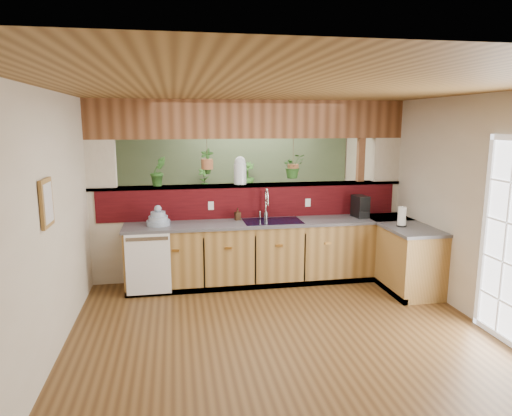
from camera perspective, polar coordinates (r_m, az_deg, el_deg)
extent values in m
cube|color=#54371A|center=(5.80, 1.63, -12.51)|extent=(4.60, 7.00, 0.01)
cube|color=brown|center=(5.34, 1.78, 14.06)|extent=(4.60, 7.00, 0.01)
cube|color=beige|center=(8.84, -2.96, 4.28)|extent=(4.60, 0.02, 2.60)
cube|color=beige|center=(2.27, 20.91, -15.82)|extent=(4.60, 0.02, 2.60)
cube|color=beige|center=(5.45, -22.71, -0.57)|extent=(0.02, 7.00, 2.60)
cube|color=beige|center=(6.31, 22.62, 0.87)|extent=(0.02, 7.00, 2.60)
cube|color=beige|center=(6.85, -0.64, -2.90)|extent=(4.60, 0.15, 1.35)
cube|color=#41080C|center=(6.68, -0.53, 0.68)|extent=(4.40, 0.02, 0.45)
cube|color=brown|center=(6.72, -0.65, 2.86)|extent=(4.60, 0.21, 0.04)
cube|color=brown|center=(6.66, -0.67, 11.03)|extent=(4.60, 0.15, 0.55)
cube|color=beige|center=(6.67, -18.82, 5.09)|extent=(0.40, 0.15, 0.70)
cube|color=beige|center=(7.33, 15.84, 5.71)|extent=(0.40, 0.15, 0.70)
cube|color=brown|center=(7.21, 12.81, 2.57)|extent=(0.10, 0.10, 2.60)
cube|color=brown|center=(6.72, -0.65, 2.86)|extent=(4.60, 0.21, 0.04)
cube|color=brown|center=(6.66, -0.67, 11.03)|extent=(4.60, 0.15, 0.55)
cube|color=#4D6242|center=(8.82, -2.95, 4.26)|extent=(4.55, 0.02, 2.55)
cube|color=olive|center=(6.61, 2.05, -5.63)|extent=(4.10, 0.60, 0.86)
cube|color=#4C4B50|center=(6.49, 2.08, -1.82)|extent=(4.14, 0.64, 0.04)
cube|color=olive|center=(6.80, 17.51, -5.66)|extent=(0.60, 1.48, 0.86)
cube|color=#4C4B50|center=(6.69, 17.73, -1.96)|extent=(0.64, 1.52, 0.04)
cube|color=olive|center=(7.17, 15.90, -4.73)|extent=(0.60, 0.60, 0.86)
cube|color=#4C4B50|center=(7.07, 16.09, -1.20)|extent=(0.64, 0.64, 0.04)
cube|color=black|center=(6.48, 2.54, -9.60)|extent=(4.10, 0.06, 0.08)
cube|color=black|center=(6.80, 15.28, -9.00)|extent=(0.06, 1.48, 0.08)
cube|color=white|center=(6.17, -13.32, -6.90)|extent=(0.58, 0.02, 0.82)
cube|color=#B7B7B2|center=(6.07, -13.47, -3.78)|extent=(0.54, 0.01, 0.05)
cube|color=black|center=(6.49, 2.08, -1.77)|extent=(0.82, 0.50, 0.03)
cube|color=black|center=(6.48, 0.43, -2.57)|extent=(0.34, 0.40, 0.16)
cube|color=black|center=(6.55, 3.70, -2.43)|extent=(0.34, 0.40, 0.16)
cube|color=olive|center=(4.63, -24.72, 0.57)|extent=(0.03, 0.35, 0.45)
cube|color=silver|center=(4.63, -24.54, 0.58)|extent=(0.01, 0.27, 0.37)
cylinder|color=#B7B7B2|center=(6.66, 1.22, -0.90)|extent=(0.07, 0.07, 0.09)
cylinder|color=#B7B7B2|center=(6.63, 1.22, 0.54)|extent=(0.02, 0.02, 0.27)
torus|color=#B7B7B2|center=(6.54, 1.34, 1.59)|extent=(0.19, 0.09, 0.19)
cylinder|color=#B7B7B2|center=(6.47, 1.49, 0.89)|extent=(0.02, 0.02, 0.11)
cylinder|color=#B7B7B2|center=(6.64, 0.49, -0.77)|extent=(0.03, 0.03, 0.09)
cylinder|color=#8D9EB6|center=(6.36, -12.11, -1.81)|extent=(0.32, 0.32, 0.07)
cylinder|color=#8D9EB6|center=(6.35, -12.13, -1.24)|extent=(0.26, 0.26, 0.06)
cylinder|color=#8D9EB6|center=(6.34, -12.15, -0.71)|extent=(0.20, 0.20, 0.06)
sphere|color=#8D9EB6|center=(6.32, -12.18, -0.09)|extent=(0.10, 0.10, 0.10)
imported|color=#3C2716|center=(6.55, -2.32, -0.76)|extent=(0.09, 0.09, 0.17)
cube|color=black|center=(6.91, 12.90, 0.20)|extent=(0.17, 0.28, 0.32)
cube|color=black|center=(6.84, 13.18, -0.82)|extent=(0.15, 0.11, 0.11)
cylinder|color=silver|center=(6.86, 13.09, -0.42)|extent=(0.09, 0.09, 0.09)
cylinder|color=black|center=(6.47, 17.71, -2.11)|extent=(0.13, 0.13, 0.02)
cylinder|color=#B7B7B2|center=(6.44, 17.78, -0.96)|extent=(0.02, 0.02, 0.28)
cylinder|color=white|center=(6.44, 17.78, -0.96)|extent=(0.11, 0.11, 0.25)
cylinder|color=silver|center=(6.68, -2.00, 4.30)|extent=(0.18, 0.18, 0.30)
sphere|color=silver|center=(6.66, -2.01, 5.77)|extent=(0.16, 0.16, 0.16)
imported|color=#28571E|center=(6.61, -12.11, 4.50)|extent=(0.29, 0.27, 0.42)
cylinder|color=brown|center=(6.60, -6.15, 7.29)|extent=(0.01, 0.01, 0.30)
cylinder|color=#965A36|center=(6.61, -6.12, 5.48)|extent=(0.17, 0.17, 0.15)
imported|color=#28571E|center=(6.60, -6.15, 7.40)|extent=(0.23, 0.19, 0.36)
cylinder|color=brown|center=(6.81, 4.68, 7.03)|extent=(0.01, 0.01, 0.39)
cylinder|color=#965A36|center=(6.83, 4.65, 4.90)|extent=(0.17, 0.17, 0.14)
imported|color=#28571E|center=(6.81, 4.67, 6.72)|extent=(0.38, 0.35, 0.36)
cube|color=black|center=(8.71, -3.57, -1.16)|extent=(1.70, 0.85, 1.09)
imported|color=#28571E|center=(8.55, -6.51, 3.72)|extent=(0.27, 0.23, 0.42)
imported|color=#28571E|center=(8.63, -1.14, 4.09)|extent=(0.35, 0.35, 0.49)
imported|color=#28571E|center=(7.78, 2.44, -3.47)|extent=(0.84, 0.78, 0.77)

